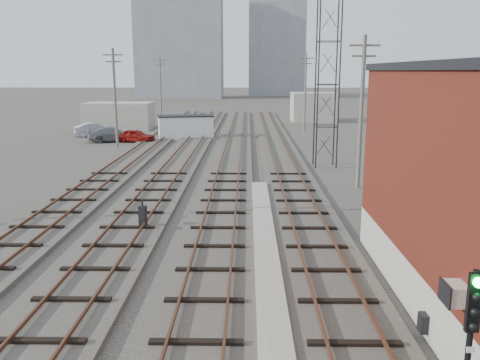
{
  "coord_description": "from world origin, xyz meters",
  "views": [
    {
      "loc": [
        -0.21,
        -2.27,
        6.95
      ],
      "look_at": [
        -0.55,
        19.83,
        2.2
      ],
      "focal_mm": 38.0,
      "sensor_mm": 36.0,
      "label": 1
    }
  ],
  "objects_px": {
    "switch_stand": "(143,217)",
    "car_silver": "(96,129)",
    "site_trailer": "(186,127)",
    "car_grey": "(113,134)",
    "signal_mast": "(469,354)",
    "car_red": "(136,136)"
  },
  "relations": [
    {
      "from": "site_trailer",
      "to": "car_red",
      "type": "bearing_deg",
      "value": -158.78
    },
    {
      "from": "site_trailer",
      "to": "car_grey",
      "type": "bearing_deg",
      "value": -172.49
    },
    {
      "from": "signal_mast",
      "to": "car_grey",
      "type": "distance_m",
      "value": 45.94
    },
    {
      "from": "signal_mast",
      "to": "car_red",
      "type": "distance_m",
      "value": 44.59
    },
    {
      "from": "switch_stand",
      "to": "car_grey",
      "type": "xyz_separation_m",
      "value": [
        -8.93,
        28.95,
        0.11
      ]
    },
    {
      "from": "switch_stand",
      "to": "car_silver",
      "type": "bearing_deg",
      "value": 122.35
    },
    {
      "from": "site_trailer",
      "to": "car_red",
      "type": "height_order",
      "value": "site_trailer"
    },
    {
      "from": "switch_stand",
      "to": "car_red",
      "type": "distance_m",
      "value": 29.18
    },
    {
      "from": "car_grey",
      "to": "car_red",
      "type": "bearing_deg",
      "value": -123.37
    },
    {
      "from": "site_trailer",
      "to": "car_grey",
      "type": "height_order",
      "value": "site_trailer"
    },
    {
      "from": "switch_stand",
      "to": "car_red",
      "type": "bearing_deg",
      "value": 115.46
    },
    {
      "from": "car_grey",
      "to": "switch_stand",
      "type": "bearing_deg",
      "value": 175.31
    },
    {
      "from": "switch_stand",
      "to": "car_silver",
      "type": "distance_m",
      "value": 35.27
    },
    {
      "from": "signal_mast",
      "to": "car_red",
      "type": "height_order",
      "value": "signal_mast"
    },
    {
      "from": "site_trailer",
      "to": "car_grey",
      "type": "relative_size",
      "value": 1.23
    },
    {
      "from": "site_trailer",
      "to": "signal_mast",
      "type": "bearing_deg",
      "value": -89.57
    },
    {
      "from": "car_red",
      "to": "car_grey",
      "type": "distance_m",
      "value": 2.51
    },
    {
      "from": "signal_mast",
      "to": "site_trailer",
      "type": "bearing_deg",
      "value": 103.05
    },
    {
      "from": "signal_mast",
      "to": "switch_stand",
      "type": "bearing_deg",
      "value": 122.41
    },
    {
      "from": "car_red",
      "to": "switch_stand",
      "type": "bearing_deg",
      "value": -148.65
    },
    {
      "from": "car_silver",
      "to": "signal_mast",
      "type": "bearing_deg",
      "value": -179.36
    },
    {
      "from": "signal_mast",
      "to": "site_trailer",
      "type": "xyz_separation_m",
      "value": [
        -10.44,
        45.04,
        -0.85
      ]
    }
  ]
}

